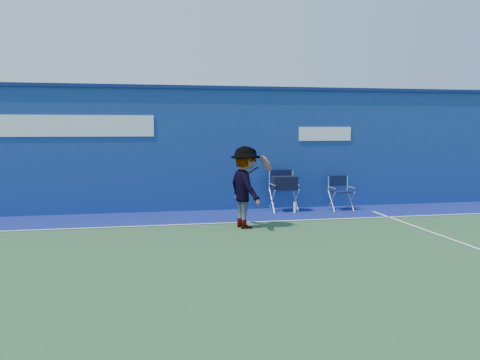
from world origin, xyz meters
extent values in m
plane|color=#2C532D|center=(0.00, 0.00, 0.00)|extent=(80.00, 80.00, 0.00)
cube|color=navy|center=(0.00, 5.20, 1.50)|extent=(24.00, 0.40, 3.00)
cube|color=navy|center=(0.00, 5.20, 3.04)|extent=(24.00, 0.50, 0.08)
cube|color=white|center=(-3.00, 4.99, 2.10)|extent=(4.50, 0.02, 0.50)
cube|color=white|center=(3.60, 4.99, 1.90)|extent=(1.40, 0.02, 0.35)
cube|color=navy|center=(0.00, 4.10, 0.00)|extent=(24.00, 1.80, 0.01)
cube|color=white|center=(0.00, 3.20, 0.01)|extent=(24.00, 0.06, 0.01)
cube|color=#0D1433|center=(2.37, 4.49, 0.55)|extent=(0.53, 0.45, 0.03)
cube|color=silver|center=(2.37, 4.75, 0.77)|extent=(0.60, 0.03, 0.44)
cube|color=#0D1433|center=(2.37, 4.75, 0.85)|extent=(0.53, 0.03, 0.31)
cube|color=black|center=(2.37, 4.45, 0.71)|extent=(0.60, 0.35, 0.33)
cube|color=#0D1433|center=(2.37, 4.75, 0.90)|extent=(0.44, 0.07, 0.24)
cube|color=#0D1433|center=(3.83, 4.40, 0.46)|extent=(0.45, 0.38, 0.03)
cube|color=silver|center=(3.83, 4.62, 0.65)|extent=(0.51, 0.02, 0.37)
cube|color=#0D1433|center=(3.83, 4.62, 0.72)|extent=(0.45, 0.02, 0.26)
cylinder|color=white|center=(2.57, 4.23, 0.13)|extent=(0.07, 0.07, 0.27)
imported|color=#EA4738|center=(1.02, 2.68, 0.84)|extent=(0.85, 1.20, 1.68)
torus|color=#C24119|center=(1.42, 2.56, 1.33)|extent=(0.26, 0.40, 0.34)
cylinder|color=gray|center=(1.42, 2.56, 1.33)|extent=(0.20, 0.33, 0.28)
cylinder|color=black|center=(1.12, 2.60, 1.17)|extent=(0.32, 0.09, 0.19)
camera|label=1|loc=(-1.11, -7.43, 2.05)|focal=38.00mm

